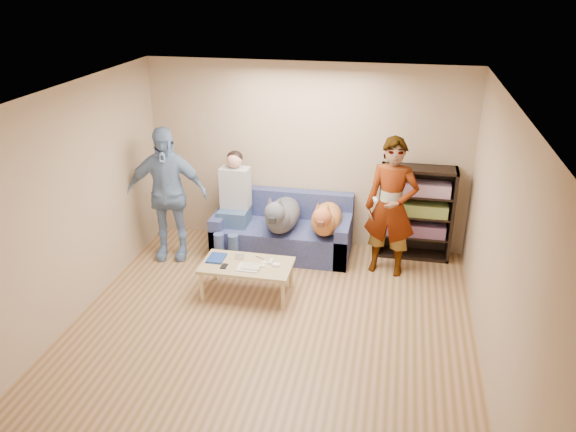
% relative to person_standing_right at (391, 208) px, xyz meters
% --- Properties ---
extents(ground, '(5.00, 5.00, 0.00)m').
position_rel_person_standing_right_xyz_m(ground, '(-1.22, -1.80, -0.92)').
color(ground, brown).
rests_on(ground, ground).
extents(ceiling, '(5.00, 5.00, 0.00)m').
position_rel_person_standing_right_xyz_m(ceiling, '(-1.22, -1.80, 1.68)').
color(ceiling, white).
rests_on(ceiling, ground).
extents(wall_back, '(4.50, 0.00, 4.50)m').
position_rel_person_standing_right_xyz_m(wall_back, '(-1.22, 0.70, 0.38)').
color(wall_back, tan).
rests_on(wall_back, ground).
extents(wall_front, '(4.50, 0.00, 4.50)m').
position_rel_person_standing_right_xyz_m(wall_front, '(-1.22, -4.30, 0.38)').
color(wall_front, tan).
rests_on(wall_front, ground).
extents(wall_left, '(0.00, 5.00, 5.00)m').
position_rel_person_standing_right_xyz_m(wall_left, '(-3.47, -1.80, 0.38)').
color(wall_left, tan).
rests_on(wall_left, ground).
extents(wall_right, '(0.00, 5.00, 5.00)m').
position_rel_person_standing_right_xyz_m(wall_right, '(1.03, -1.80, 0.38)').
color(wall_right, tan).
rests_on(wall_right, ground).
extents(blanket, '(0.41, 0.35, 0.14)m').
position_rel_person_standing_right_xyz_m(blanket, '(-0.77, 0.13, -0.42)').
color(blanket, '#AEAFB3').
rests_on(blanket, sofa).
extents(person_standing_right, '(0.73, 0.53, 1.83)m').
position_rel_person_standing_right_xyz_m(person_standing_right, '(0.00, 0.00, 0.00)').
color(person_standing_right, gray).
rests_on(person_standing_right, ground).
extents(person_standing_left, '(1.15, 0.64, 1.86)m').
position_rel_person_standing_right_xyz_m(person_standing_left, '(-2.98, -0.16, 0.01)').
color(person_standing_left, '#7D96C8').
rests_on(person_standing_left, ground).
extents(held_controller, '(0.06, 0.13, 0.03)m').
position_rel_person_standing_right_xyz_m(held_controller, '(-0.20, -0.20, 0.17)').
color(held_controller, silver).
rests_on(held_controller, person_standing_right).
extents(notebook_blue, '(0.20, 0.26, 0.03)m').
position_rel_person_standing_right_xyz_m(notebook_blue, '(-2.06, -0.89, -0.48)').
color(notebook_blue, navy).
rests_on(notebook_blue, coffee_table).
extents(papers, '(0.26, 0.20, 0.02)m').
position_rel_person_standing_right_xyz_m(papers, '(-1.61, -1.04, -0.49)').
color(papers, silver).
rests_on(papers, coffee_table).
extents(magazine, '(0.22, 0.17, 0.01)m').
position_rel_person_standing_right_xyz_m(magazine, '(-1.58, -1.02, -0.47)').
color(magazine, '#B8B093').
rests_on(magazine, coffee_table).
extents(camera_silver, '(0.11, 0.06, 0.05)m').
position_rel_person_standing_right_xyz_m(camera_silver, '(-1.78, -0.82, -0.47)').
color(camera_silver, silver).
rests_on(camera_silver, coffee_table).
extents(controller_a, '(0.04, 0.13, 0.03)m').
position_rel_person_standing_right_xyz_m(controller_a, '(-1.38, -0.84, -0.48)').
color(controller_a, silver).
rests_on(controller_a, coffee_table).
extents(controller_b, '(0.09, 0.06, 0.03)m').
position_rel_person_standing_right_xyz_m(controller_b, '(-1.30, -0.92, -0.48)').
color(controller_b, white).
rests_on(controller_b, coffee_table).
extents(headphone_cup_a, '(0.07, 0.07, 0.02)m').
position_rel_person_standing_right_xyz_m(headphone_cup_a, '(-1.46, -0.96, -0.49)').
color(headphone_cup_a, white).
rests_on(headphone_cup_a, coffee_table).
extents(headphone_cup_b, '(0.07, 0.07, 0.02)m').
position_rel_person_standing_right_xyz_m(headphone_cup_b, '(-1.46, -0.88, -0.49)').
color(headphone_cup_b, white).
rests_on(headphone_cup_b, coffee_table).
extents(pen_orange, '(0.13, 0.06, 0.01)m').
position_rel_person_standing_right_xyz_m(pen_orange, '(-1.68, -1.10, -0.49)').
color(pen_orange, orange).
rests_on(pen_orange, coffee_table).
extents(pen_black, '(0.13, 0.08, 0.01)m').
position_rel_person_standing_right_xyz_m(pen_black, '(-1.54, -0.76, -0.49)').
color(pen_black, black).
rests_on(pen_black, coffee_table).
extents(wallet, '(0.07, 0.12, 0.02)m').
position_rel_person_standing_right_xyz_m(wallet, '(-1.91, -1.06, -0.49)').
color(wallet, black).
rests_on(wallet, coffee_table).
extents(sofa, '(1.90, 0.85, 0.82)m').
position_rel_person_standing_right_xyz_m(sofa, '(-1.47, 0.30, -0.63)').
color(sofa, '#515B93').
rests_on(sofa, ground).
extents(person_seated, '(0.40, 0.73, 1.47)m').
position_rel_person_standing_right_xyz_m(person_seated, '(-2.14, 0.17, -0.14)').
color(person_seated, '#3A5481').
rests_on(person_seated, sofa).
extents(dog_gray, '(0.45, 1.27, 0.65)m').
position_rel_person_standing_right_xyz_m(dog_gray, '(-1.45, 0.07, -0.26)').
color(dog_gray, '#484A51').
rests_on(dog_gray, sofa).
extents(dog_tan, '(0.40, 1.16, 0.59)m').
position_rel_person_standing_right_xyz_m(dog_tan, '(-0.85, 0.11, -0.28)').
color(dog_tan, '#C8853D').
rests_on(dog_tan, sofa).
extents(coffee_table, '(1.10, 0.60, 0.42)m').
position_rel_person_standing_right_xyz_m(coffee_table, '(-1.66, -0.94, -0.54)').
color(coffee_table, tan).
rests_on(coffee_table, ground).
extents(bookshelf, '(1.00, 0.34, 1.30)m').
position_rel_person_standing_right_xyz_m(bookshelf, '(0.33, 0.53, -0.24)').
color(bookshelf, black).
rests_on(bookshelf, ground).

